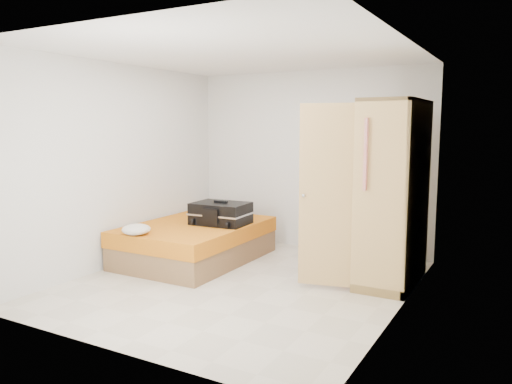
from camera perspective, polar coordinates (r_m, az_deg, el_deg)
The scene contains 7 objects.
room at distance 5.61m, azimuth -1.81°, elevation 2.36°, with size 4.00×4.02×2.60m.
bed at distance 6.82m, azimuth -6.90°, elevation -5.67°, with size 1.42×2.02×0.50m.
wardrobe at distance 5.87m, azimuth 14.85°, elevation -0.62°, with size 1.16×1.31×2.10m.
person at distance 6.34m, azimuth 10.55°, elevation -2.02°, with size 0.56×0.37×1.53m, color red.
suitcase at distance 6.70m, azimuth -4.06°, elevation -2.46°, with size 0.77×0.59×0.32m.
round_cushion at distance 6.22m, azimuth -13.53°, elevation -4.18°, with size 0.34×0.34×0.13m, color white.
pillow at distance 7.52m, azimuth -3.90°, elevation -2.08°, with size 0.53×0.27×0.10m, color white.
Camera 1 is at (2.87, -4.79, 1.81)m, focal length 35.00 mm.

